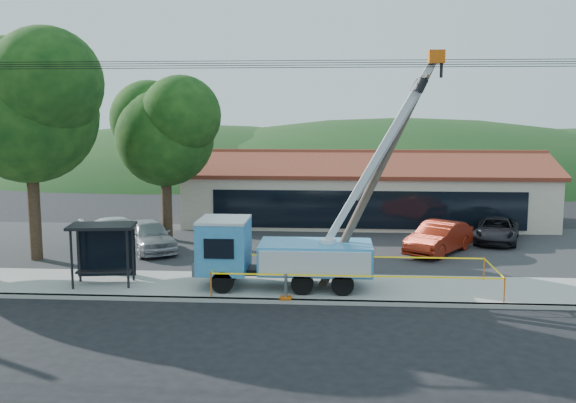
# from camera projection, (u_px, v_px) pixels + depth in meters

# --- Properties ---
(ground) EXTENTS (120.00, 120.00, 0.00)m
(ground) POSITION_uv_depth(u_px,v_px,m) (273.00, 321.00, 21.66)
(ground) COLOR black
(ground) RESTS_ON ground
(curb) EXTENTS (60.00, 0.25, 0.15)m
(curb) POSITION_uv_depth(u_px,v_px,m) (278.00, 301.00, 23.72)
(curb) COLOR #ABA6A0
(curb) RESTS_ON ground
(sidewalk) EXTENTS (60.00, 4.00, 0.15)m
(sidewalk) POSITION_uv_depth(u_px,v_px,m) (282.00, 287.00, 25.60)
(sidewalk) COLOR #ABA6A0
(sidewalk) RESTS_ON ground
(parking_lot) EXTENTS (60.00, 12.00, 0.10)m
(parking_lot) POSITION_uv_depth(u_px,v_px,m) (294.00, 246.00, 33.50)
(parking_lot) COLOR #28282B
(parking_lot) RESTS_ON ground
(strip_mall) EXTENTS (22.50, 8.53, 4.67)m
(strip_mall) POSITION_uv_depth(u_px,v_px,m) (365.00, 193.00, 40.85)
(strip_mall) COLOR #C2B09A
(strip_mall) RESTS_ON ground
(tree_west_near) EXTENTS (7.56, 6.72, 10.80)m
(tree_west_near) POSITION_uv_depth(u_px,v_px,m) (28.00, 101.00, 29.37)
(tree_west_near) COLOR #332316
(tree_west_near) RESTS_ON ground
(tree_lot) EXTENTS (6.30, 5.60, 8.94)m
(tree_lot) POSITION_uv_depth(u_px,v_px,m) (165.00, 127.00, 34.14)
(tree_lot) COLOR #332316
(tree_lot) RESTS_ON ground
(hill_west) EXTENTS (78.40, 56.00, 28.00)m
(hill_west) POSITION_uv_depth(u_px,v_px,m) (192.00, 171.00, 77.05)
(hill_west) COLOR #153B16
(hill_west) RESTS_ON ground
(hill_center) EXTENTS (89.60, 64.00, 32.00)m
(hill_center) POSITION_uv_depth(u_px,v_px,m) (402.00, 172.00, 75.28)
(hill_center) COLOR #153B16
(hill_center) RESTS_ON ground
(utility_truck) EXTENTS (9.39, 3.67, 9.13)m
(utility_truck) POSITION_uv_depth(u_px,v_px,m) (280.00, 250.00, 25.18)
(utility_truck) COLOR black
(utility_truck) RESTS_ON ground
(leaning_pole) EXTENTS (4.44, 1.82, 9.02)m
(leaning_pole) POSITION_uv_depth(u_px,v_px,m) (382.00, 163.00, 24.68)
(leaning_pole) COLOR brown
(leaning_pole) RESTS_ON ground
(bus_shelter) EXTENTS (2.73, 1.90, 2.45)m
(bus_shelter) POSITION_uv_depth(u_px,v_px,m) (103.00, 240.00, 25.65)
(bus_shelter) COLOR black
(bus_shelter) RESTS_ON ground
(caution_tape) EXTENTS (10.82, 3.27, 0.94)m
(caution_tape) POSITION_uv_depth(u_px,v_px,m) (354.00, 270.00, 25.18)
(caution_tape) COLOR #DA580B
(caution_tape) RESTS_ON ground
(car_silver) EXTENTS (4.12, 5.03, 1.61)m
(car_silver) POSITION_uv_depth(u_px,v_px,m) (149.00, 253.00, 32.17)
(car_silver) COLOR #A3A5AA
(car_silver) RESTS_ON ground
(car_red) EXTENTS (3.99, 4.83, 1.55)m
(car_red) POSITION_uv_depth(u_px,v_px,m) (438.00, 255.00, 31.74)
(car_red) COLOR maroon
(car_red) RESTS_ON ground
(car_white) EXTENTS (4.66, 3.65, 1.26)m
(car_white) POSITION_uv_depth(u_px,v_px,m) (122.00, 242.00, 34.96)
(car_white) COLOR white
(car_white) RESTS_ON ground
(car_dark) EXTENTS (3.44, 5.10, 1.30)m
(car_dark) POSITION_uv_depth(u_px,v_px,m) (496.00, 244.00, 34.48)
(car_dark) COLOR black
(car_dark) RESTS_ON ground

